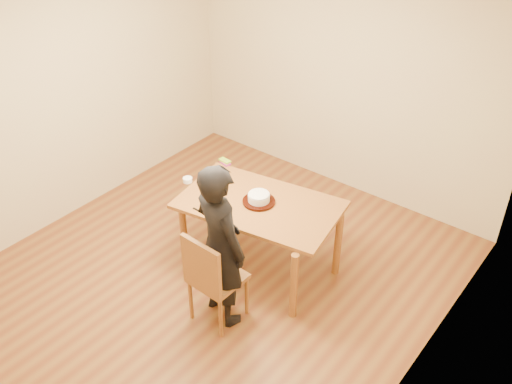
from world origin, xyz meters
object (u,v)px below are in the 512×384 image
Objects in this scene: dining_chair at (218,278)px; cake at (259,198)px; dining_table at (259,205)px; cake_plate at (259,201)px; person at (220,245)px.

dining_chair is 2.00× the size of cake.
dining_table is 0.84m from dining_chair.
dining_chair is at bearing -78.49° from cake.
cake_plate is at bearing 103.54° from dining_chair.
cake is (0.00, 0.00, 0.04)m from cake_plate.
person is (0.15, -0.73, 0.05)m from dining_table.
cake_plate is at bearing -63.89° from person.
person is (0.00, 0.05, 0.33)m from dining_chair.
dining_table is at bearing -64.48° from person.
cake is at bearing 0.00° from cake_plate.
dining_table is 0.03m from cake_plate.
person reaches higher than dining_chair.
dining_table is at bearing -25.81° from cake.
dining_chair is at bearing -88.74° from dining_table.
dining_chair is 0.87m from cake.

